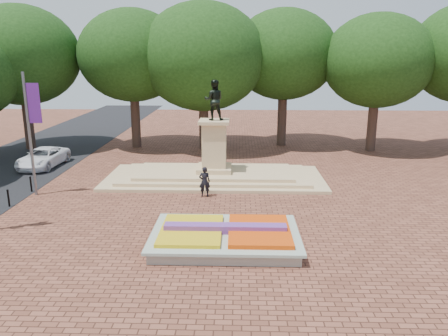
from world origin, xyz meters
name	(u,v)px	position (x,y,z in m)	size (l,w,h in m)	color
ground	(205,226)	(0.00, 0.00, 0.00)	(90.00, 90.00, 0.00)	brown
flower_bed	(226,236)	(1.03, -2.00, 0.38)	(6.30, 4.30, 0.91)	gray
monument	(214,166)	(0.00, 8.00, 0.88)	(14.00, 6.00, 6.40)	tan
tree_row_back	(248,70)	(2.33, 18.00, 6.67)	(44.80, 8.80, 10.43)	#37261E
van	(43,158)	(-12.58, 10.93, 0.68)	(2.25, 4.89, 1.36)	white
pedestrian	(205,182)	(-0.37, 4.50, 0.88)	(0.64, 0.42, 1.76)	black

